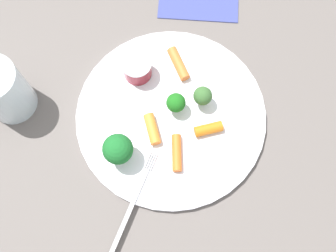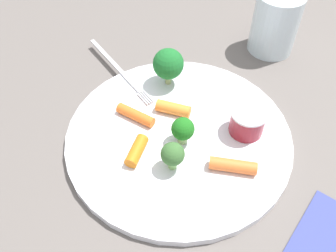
{
  "view_description": "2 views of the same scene",
  "coord_description": "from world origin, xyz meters",
  "px_view_note": "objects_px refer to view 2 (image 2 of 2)",
  "views": [
    {
      "loc": [
        0.09,
        0.2,
        0.61
      ],
      "look_at": [
        0.01,
        0.02,
        0.02
      ],
      "focal_mm": 42.75,
      "sensor_mm": 36.0,
      "label": 1
    },
    {
      "loc": [
        -0.31,
        -0.04,
        0.4
      ],
      "look_at": [
        -0.0,
        0.01,
        0.03
      ],
      "focal_mm": 39.6,
      "sensor_mm": 36.0,
      "label": 2
    }
  ],
  "objects_px": {
    "sauce_cup": "(247,122)",
    "broccoli_floret_2": "(173,155)",
    "carrot_stick_0": "(136,115)",
    "carrot_stick_3": "(137,151)",
    "plate": "(179,137)",
    "broccoli_floret_0": "(168,64)",
    "drinking_glass": "(275,23)",
    "carrot_stick_1": "(233,166)",
    "broccoli_floret_1": "(183,130)",
    "fork": "(120,71)",
    "carrot_stick_2": "(173,109)"
  },
  "relations": [
    {
      "from": "sauce_cup",
      "to": "carrot_stick_3",
      "type": "distance_m",
      "value": 0.15
    },
    {
      "from": "plate",
      "to": "broccoli_floret_1",
      "type": "relative_size",
      "value": 7.58
    },
    {
      "from": "drinking_glass",
      "to": "broccoli_floret_2",
      "type": "bearing_deg",
      "value": 155.98
    },
    {
      "from": "plate",
      "to": "sauce_cup",
      "type": "distance_m",
      "value": 0.09
    },
    {
      "from": "broccoli_floret_0",
      "to": "broccoli_floret_2",
      "type": "distance_m",
      "value": 0.15
    },
    {
      "from": "broccoli_floret_1",
      "to": "carrot_stick_0",
      "type": "height_order",
      "value": "broccoli_floret_1"
    },
    {
      "from": "plate",
      "to": "carrot_stick_3",
      "type": "relative_size",
      "value": 6.97
    },
    {
      "from": "carrot_stick_1",
      "to": "sauce_cup",
      "type": "bearing_deg",
      "value": -12.03
    },
    {
      "from": "sauce_cup",
      "to": "carrot_stick_2",
      "type": "relative_size",
      "value": 0.99
    },
    {
      "from": "broccoli_floret_2",
      "to": "carrot_stick_1",
      "type": "height_order",
      "value": "broccoli_floret_2"
    },
    {
      "from": "carrot_stick_0",
      "to": "drinking_glass",
      "type": "distance_m",
      "value": 0.28
    },
    {
      "from": "broccoli_floret_0",
      "to": "broccoli_floret_1",
      "type": "height_order",
      "value": "broccoli_floret_0"
    },
    {
      "from": "carrot_stick_0",
      "to": "carrot_stick_3",
      "type": "relative_size",
      "value": 1.3
    },
    {
      "from": "broccoli_floret_1",
      "to": "carrot_stick_1",
      "type": "relative_size",
      "value": 0.69
    },
    {
      "from": "broccoli_floret_1",
      "to": "plate",
      "type": "bearing_deg",
      "value": 30.75
    },
    {
      "from": "carrot_stick_1",
      "to": "fork",
      "type": "distance_m",
      "value": 0.24
    },
    {
      "from": "carrot_stick_3",
      "to": "drinking_glass",
      "type": "distance_m",
      "value": 0.32
    },
    {
      "from": "plate",
      "to": "drinking_glass",
      "type": "bearing_deg",
      "value": -28.94
    },
    {
      "from": "drinking_glass",
      "to": "carrot_stick_1",
      "type": "bearing_deg",
      "value": 169.4
    },
    {
      "from": "carrot_stick_0",
      "to": "fork",
      "type": "height_order",
      "value": "carrot_stick_0"
    },
    {
      "from": "broccoli_floret_1",
      "to": "broccoli_floret_2",
      "type": "height_order",
      "value": "broccoli_floret_2"
    },
    {
      "from": "plate",
      "to": "drinking_glass",
      "type": "height_order",
      "value": "drinking_glass"
    },
    {
      "from": "carrot_stick_1",
      "to": "fork",
      "type": "bearing_deg",
      "value": 49.44
    },
    {
      "from": "carrot_stick_2",
      "to": "carrot_stick_0",
      "type": "bearing_deg",
      "value": 111.57
    },
    {
      "from": "fork",
      "to": "drinking_glass",
      "type": "distance_m",
      "value": 0.26
    },
    {
      "from": "carrot_stick_1",
      "to": "carrot_stick_2",
      "type": "distance_m",
      "value": 0.12
    },
    {
      "from": "broccoli_floret_0",
      "to": "drinking_glass",
      "type": "relative_size",
      "value": 0.59
    },
    {
      "from": "fork",
      "to": "carrot_stick_3",
      "type": "bearing_deg",
      "value": -158.27
    },
    {
      "from": "broccoli_floret_0",
      "to": "carrot_stick_1",
      "type": "height_order",
      "value": "broccoli_floret_0"
    },
    {
      "from": "plate",
      "to": "broccoli_floret_0",
      "type": "bearing_deg",
      "value": 17.22
    },
    {
      "from": "fork",
      "to": "drinking_glass",
      "type": "relative_size",
      "value": 1.36
    },
    {
      "from": "broccoli_floret_0",
      "to": "broccoli_floret_2",
      "type": "height_order",
      "value": "broccoli_floret_0"
    },
    {
      "from": "broccoli_floret_2",
      "to": "broccoli_floret_0",
      "type": "bearing_deg",
      "value": 11.47
    },
    {
      "from": "carrot_stick_1",
      "to": "carrot_stick_3",
      "type": "distance_m",
      "value": 0.12
    },
    {
      "from": "plate",
      "to": "sauce_cup",
      "type": "bearing_deg",
      "value": -76.57
    },
    {
      "from": "broccoli_floret_2",
      "to": "carrot_stick_2",
      "type": "height_order",
      "value": "broccoli_floret_2"
    },
    {
      "from": "broccoli_floret_0",
      "to": "drinking_glass",
      "type": "bearing_deg",
      "value": -50.56
    },
    {
      "from": "broccoli_floret_2",
      "to": "carrot_stick_3",
      "type": "height_order",
      "value": "broccoli_floret_2"
    },
    {
      "from": "sauce_cup",
      "to": "broccoli_floret_2",
      "type": "height_order",
      "value": "broccoli_floret_2"
    },
    {
      "from": "broccoli_floret_1",
      "to": "carrot_stick_0",
      "type": "bearing_deg",
      "value": 67.41
    },
    {
      "from": "carrot_stick_2",
      "to": "carrot_stick_3",
      "type": "xyz_separation_m",
      "value": [
        -0.08,
        0.03,
        -0.0
      ]
    },
    {
      "from": "plate",
      "to": "fork",
      "type": "xyz_separation_m",
      "value": [
        0.11,
        0.11,
        0.01
      ]
    },
    {
      "from": "sauce_cup",
      "to": "plate",
      "type": "bearing_deg",
      "value": 103.43
    },
    {
      "from": "broccoli_floret_1",
      "to": "broccoli_floret_2",
      "type": "bearing_deg",
      "value": 171.74
    },
    {
      "from": "broccoli_floret_1",
      "to": "carrot_stick_2",
      "type": "bearing_deg",
      "value": 22.13
    },
    {
      "from": "carrot_stick_3",
      "to": "fork",
      "type": "height_order",
      "value": "carrot_stick_3"
    },
    {
      "from": "sauce_cup",
      "to": "broccoli_floret_0",
      "type": "relative_size",
      "value": 0.8
    },
    {
      "from": "broccoli_floret_1",
      "to": "carrot_stick_1",
      "type": "height_order",
      "value": "broccoli_floret_1"
    },
    {
      "from": "sauce_cup",
      "to": "broccoli_floret_0",
      "type": "distance_m",
      "value": 0.14
    },
    {
      "from": "broccoli_floret_1",
      "to": "carrot_stick_3",
      "type": "height_order",
      "value": "broccoli_floret_1"
    }
  ]
}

